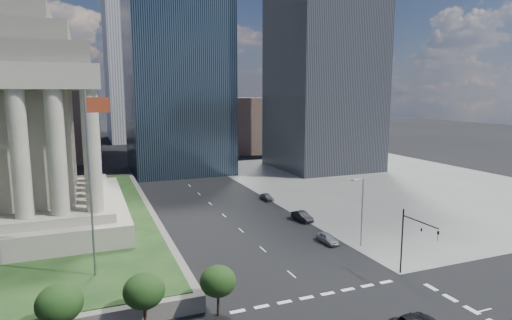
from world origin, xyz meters
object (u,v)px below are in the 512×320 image
flagpole (91,174)px  traffic_signal_ne (413,236)px  parked_sedan_near (328,238)px  parked_sedan_mid (302,216)px  street_lamp_north (361,208)px  parked_sedan_far (267,197)px

flagpole → traffic_signal_ne: (34.33, -10.30, -7.86)m
traffic_signal_ne → parked_sedan_near: traffic_signal_ne is taller
parked_sedan_near → parked_sedan_mid: 11.35m
traffic_signal_ne → street_lamp_north: (0.83, 11.30, 0.41)m
parked_sedan_far → traffic_signal_ne: bearing=-90.6°
traffic_signal_ne → street_lamp_north: street_lamp_north is taller
flagpole → traffic_signal_ne: flagpole is taller
street_lamp_north → parked_sedan_near: 6.73m
parked_sedan_near → parked_sedan_mid: parked_sedan_mid is taller
traffic_signal_ne → parked_sedan_far: size_ratio=1.95×
flagpole → parked_sedan_far: 46.79m
traffic_signal_ne → parked_sedan_far: traffic_signal_ne is taller
street_lamp_north → parked_sedan_mid: 14.98m
parked_sedan_mid → parked_sedan_far: 15.36m
parked_sedan_far → parked_sedan_near: bearing=-95.8°
flagpole → parked_sedan_far: (33.33, 30.40, -12.41)m
flagpole → parked_sedan_near: (31.57, 3.82, -12.40)m
traffic_signal_ne → parked_sedan_far: (-1.00, 40.70, -4.55)m
parked_sedan_mid → parked_sedan_far: size_ratio=1.15×
street_lamp_north → parked_sedan_far: (-1.83, 29.40, -4.96)m
parked_sedan_mid → parked_sedan_near: bearing=-104.8°
traffic_signal_ne → parked_sedan_mid: (-1.00, 25.34, -4.47)m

